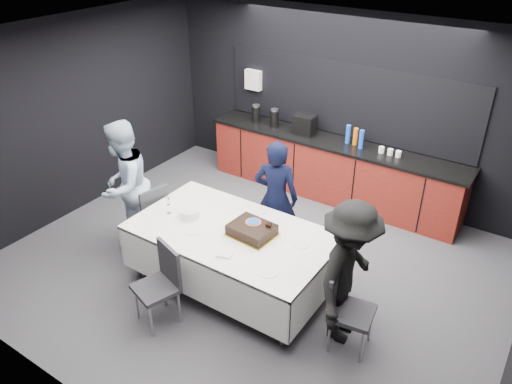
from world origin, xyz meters
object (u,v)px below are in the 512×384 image
(person_center, at_px, (276,198))
(chair_right, at_px, (345,304))
(plate_stack, at_px, (190,213))
(cake_assembly, at_px, (252,230))
(chair_near, at_px, (162,279))
(person_right, at_px, (348,274))
(champagne_flute, at_px, (168,202))
(party_table, at_px, (232,241))
(chair_left, at_px, (151,212))
(person_left, at_px, (124,185))

(person_center, bearing_deg, chair_right, 126.98)
(chair_right, distance_m, person_center, 1.82)
(plate_stack, bearing_deg, cake_assembly, 7.27)
(chair_near, distance_m, person_center, 1.83)
(person_right, bearing_deg, champagne_flute, 88.58)
(party_table, bearing_deg, chair_near, -108.52)
(chair_right, xyz_separation_m, person_center, (-1.47, 1.04, 0.25))
(champagne_flute, relative_size, person_center, 0.14)
(champagne_flute, distance_m, chair_left, 0.65)
(chair_left, bearing_deg, chair_right, -3.79)
(party_table, xyz_separation_m, plate_stack, (-0.58, -0.04, 0.19))
(champagne_flute, bearing_deg, chair_right, -0.49)
(plate_stack, relative_size, person_center, 0.15)
(cake_assembly, distance_m, chair_right, 1.32)
(party_table, xyz_separation_m, champagne_flute, (-0.85, -0.12, 0.30))
(cake_assembly, xyz_separation_m, person_right, (1.21, -0.07, -0.04))
(champagne_flute, height_order, chair_right, champagne_flute)
(chair_right, height_order, chair_near, same)
(cake_assembly, xyz_separation_m, person_left, (-1.93, -0.10, 0.02))
(champagne_flute, relative_size, chair_left, 0.24)
(party_table, height_order, chair_left, chair_left)
(champagne_flute, height_order, chair_left, champagne_flute)
(chair_left, height_order, person_right, person_right)
(person_left, height_order, person_right, person_left)
(cake_assembly, relative_size, person_right, 0.33)
(party_table, relative_size, chair_right, 2.51)
(person_center, bearing_deg, chair_left, 14.36)
(person_center, bearing_deg, person_left, 10.81)
(chair_right, relative_size, person_right, 0.57)
(chair_left, height_order, person_left, person_left)
(champagne_flute, bearing_deg, chair_near, -53.63)
(chair_right, height_order, person_left, person_left)
(chair_left, height_order, chair_right, same)
(plate_stack, relative_size, chair_near, 0.25)
(chair_left, distance_m, person_left, 0.50)
(cake_assembly, relative_size, chair_near, 0.58)
(chair_left, bearing_deg, cake_assembly, 0.56)
(chair_right, bearing_deg, person_right, 111.64)
(champagne_flute, relative_size, person_right, 0.14)
(chair_near, bearing_deg, plate_stack, 109.25)
(party_table, height_order, person_right, person_right)
(person_center, bearing_deg, person_right, 129.62)
(chair_left, height_order, chair_near, same)
(chair_near, relative_size, person_left, 0.53)
(chair_near, distance_m, person_left, 1.67)
(chair_left, relative_size, person_center, 0.59)
(chair_left, xyz_separation_m, chair_near, (1.04, -0.92, 0.00))
(champagne_flute, xyz_separation_m, person_left, (-0.85, 0.09, -0.07))
(chair_right, bearing_deg, chair_left, 176.21)
(chair_right, bearing_deg, person_center, 144.56)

